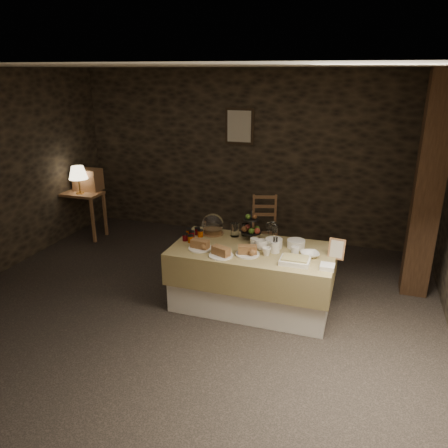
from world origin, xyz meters
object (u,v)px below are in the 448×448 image
(timber_column, at_px, (428,188))
(chair, at_px, (266,226))
(fruit_stand, at_px, (251,229))
(console_table, at_px, (80,200))
(table_lamp, at_px, (78,173))
(wine_rack, at_px, (88,179))
(buffet_table, at_px, (252,273))

(timber_column, bearing_deg, chair, 159.99)
(fruit_stand, bearing_deg, chair, 96.08)
(console_table, distance_m, fruit_stand, 3.24)
(chair, bearing_deg, table_lamp, 172.53)
(table_lamp, relative_size, wine_rack, 1.02)
(table_lamp, distance_m, chair, 2.99)
(buffet_table, distance_m, console_table, 3.41)
(fruit_stand, bearing_deg, console_table, 161.70)
(table_lamp, height_order, wine_rack, table_lamp)
(chair, distance_m, timber_column, 2.35)
(table_lamp, bearing_deg, timber_column, -3.15)
(table_lamp, height_order, timber_column, timber_column)
(wine_rack, relative_size, chair, 0.66)
(table_lamp, bearing_deg, fruit_stand, -17.73)
(wine_rack, distance_m, fruit_stand, 3.25)
(chair, bearing_deg, console_table, 171.42)
(timber_column, height_order, fruit_stand, timber_column)
(timber_column, bearing_deg, wine_rack, 174.18)
(table_lamp, height_order, chair, table_lamp)
(wine_rack, relative_size, fruit_stand, 1.22)
(timber_column, xyz_separation_m, fruit_stand, (-1.88, -0.70, -0.46))
(timber_column, bearing_deg, buffet_table, -152.03)
(console_table, distance_m, table_lamp, 0.46)
(table_lamp, relative_size, chair, 0.68)
(buffet_table, xyz_separation_m, table_lamp, (-3.11, 1.22, 0.66))
(buffet_table, distance_m, timber_column, 2.21)
(chair, height_order, fruit_stand, fruit_stand)
(console_table, bearing_deg, timber_column, -3.69)
(buffet_table, height_order, chair, chair)
(console_table, xyz_separation_m, table_lamp, (0.05, -0.05, 0.45))
(console_table, relative_size, fruit_stand, 2.15)
(buffet_table, distance_m, chair, 1.71)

